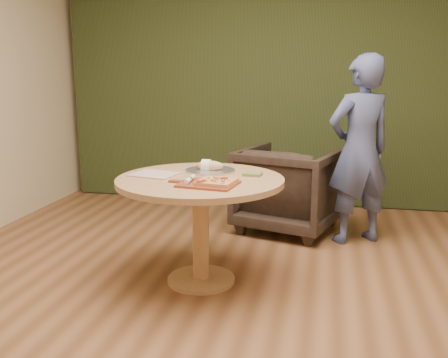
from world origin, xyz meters
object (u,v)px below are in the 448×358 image
flatbread_pizza (216,182)px  person_standing (359,151)px  pizza_paddle (207,184)px  armchair (289,185)px  pedestal_table (200,198)px  bread_roll (209,166)px  serving_tray (210,171)px  cutlery_roll (190,179)px

flatbread_pizza → person_standing: bearing=54.6°
pizza_paddle → armchair: size_ratio=0.54×
pedestal_table → bread_roll: bearing=87.5°
serving_tray → bread_roll: bearing=180.0°
pedestal_table → pizza_paddle: bearing=-64.8°
pedestal_table → pizza_paddle: 0.27m
armchair → flatbread_pizza: bearing=94.5°
pizza_paddle → flatbread_pizza: size_ratio=1.86×
cutlery_roll → armchair: 1.63m
pizza_paddle → flatbread_pizza: bearing=1.7°
pedestal_table → cutlery_roll: (-0.02, -0.19, 0.17)m
flatbread_pizza → armchair: bearing=77.3°
flatbread_pizza → cutlery_roll: size_ratio=1.26×
pedestal_table → person_standing: 1.57m
pizza_paddle → bread_roll: size_ratio=2.40×
pizza_paddle → cutlery_roll: (-0.11, 0.01, 0.02)m
pedestal_table → armchair: armchair is taller
serving_tray → cutlery_roll: bearing=-95.0°
pedestal_table → bread_roll: (0.01, 0.22, 0.18)m
person_standing → cutlery_roll: bearing=19.9°
serving_tray → person_standing: person_standing is taller
armchair → person_standing: size_ratio=0.54×
flatbread_pizza → armchair: (0.34, 1.53, -0.35)m
pizza_paddle → bread_roll: bread_roll is taller
pizza_paddle → person_standing: 1.65m
pizza_paddle → serving_tray: 0.43m
pizza_paddle → pedestal_table: bearing=123.6°
pedestal_table → cutlery_roll: bearing=-95.3°
serving_tray → armchair: bearing=66.1°
pizza_paddle → serving_tray: size_ratio=1.30×
pedestal_table → serving_tray: size_ratio=3.20×
pedestal_table → flatbread_pizza: 0.31m
armchair → person_standing: (0.60, -0.21, 0.37)m
serving_tray → armchair: armchair is taller
person_standing → pedestal_table: bearing=15.8°
flatbread_pizza → serving_tray: 0.45m
pedestal_table → cutlery_roll: 0.26m
flatbread_pizza → bread_roll: 0.46m
cutlery_roll → pizza_paddle: bearing=-6.1°
pedestal_table → bread_roll: size_ratio=5.89×
pedestal_table → flatbread_pizza: (0.16, -0.21, 0.17)m
cutlery_roll → person_standing: person_standing is taller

